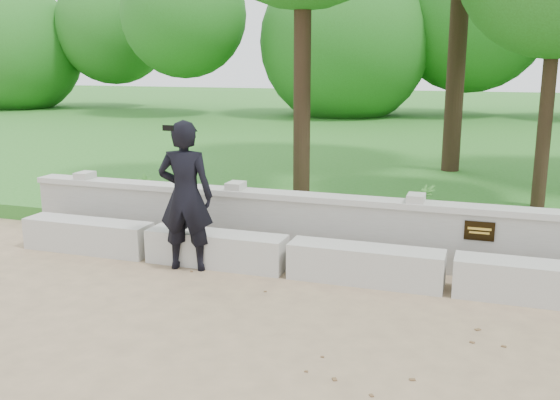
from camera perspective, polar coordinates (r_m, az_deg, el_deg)
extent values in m
plane|color=tan|center=(5.98, 13.82, -14.33)|extent=(80.00, 80.00, 0.00)
cube|color=#276F1B|center=(19.51, 17.58, 4.61)|extent=(40.00, 22.00, 0.25)
cube|color=#BCB9B1|center=(9.32, -17.14, -3.13)|extent=(1.90, 0.45, 0.45)
cube|color=#BCB9B1|center=(8.34, -5.86, -4.48)|extent=(1.90, 0.45, 0.45)
cube|color=#BCB9B1|center=(7.76, 7.79, -5.86)|extent=(1.90, 0.45, 0.45)
cube|color=#BCB9B1|center=(7.67, 22.73, -7.00)|extent=(1.90, 0.45, 0.45)
cube|color=#B0AEA7|center=(8.26, 15.61, -3.73)|extent=(12.50, 0.25, 0.82)
cube|color=#BCB9B1|center=(8.15, 15.80, -0.69)|extent=(12.50, 0.35, 0.08)
cube|color=black|center=(8.06, 17.76, -2.72)|extent=(0.36, 0.02, 0.24)
imported|color=black|center=(8.07, -8.63, 0.37)|extent=(0.78, 0.58, 1.95)
cube|color=black|center=(7.59, -10.21, 6.50)|extent=(0.14, 0.04, 0.07)
cylinder|color=#382619|center=(11.08, 2.04, 11.68)|extent=(0.30, 0.30, 4.46)
cylinder|color=#382619|center=(14.31, 15.96, 14.12)|extent=(0.39, 0.39, 5.79)
cylinder|color=#382619|center=(11.19, 23.19, 7.92)|extent=(0.23, 0.23, 3.38)
imported|color=#397F2B|center=(10.76, -12.22, 0.87)|extent=(0.35, 0.34, 0.55)
imported|color=#397F2B|center=(9.25, 12.98, -0.69)|extent=(0.49, 0.50, 0.68)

